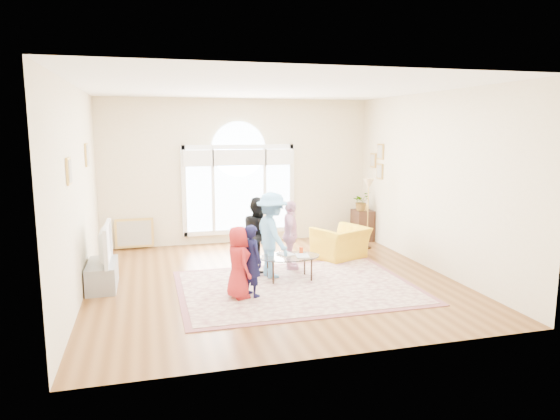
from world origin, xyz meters
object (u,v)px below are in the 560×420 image
object	(u,v)px
tv_console	(102,275)
coffee_table	(289,257)
television	(101,244)
area_rug	(297,287)
armchair	(341,243)

from	to	relation	value
tv_console	coffee_table	distance (m)	3.07
television	coffee_table	distance (m)	3.08
area_rug	coffee_table	bearing A→B (deg)	90.91
area_rug	tv_console	xyz separation A→B (m)	(-3.05, 0.82, 0.20)
area_rug	coffee_table	size ratio (longest dim) A/B	3.45
television	tv_console	bearing A→B (deg)	180.00
television	armchair	xyz separation A→B (m)	(4.42, 0.73, -0.42)
television	area_rug	bearing A→B (deg)	-15.03
coffee_table	armchair	distance (m)	1.79
television	coffee_table	size ratio (longest dim) A/B	1.04
coffee_table	armchair	size ratio (longest dim) A/B	1.08
tv_console	television	distance (m)	0.52
coffee_table	armchair	xyz separation A→B (m)	(1.39, 1.13, -0.09)
television	armchair	world-z (taller)	television
area_rug	armchair	world-z (taller)	armchair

